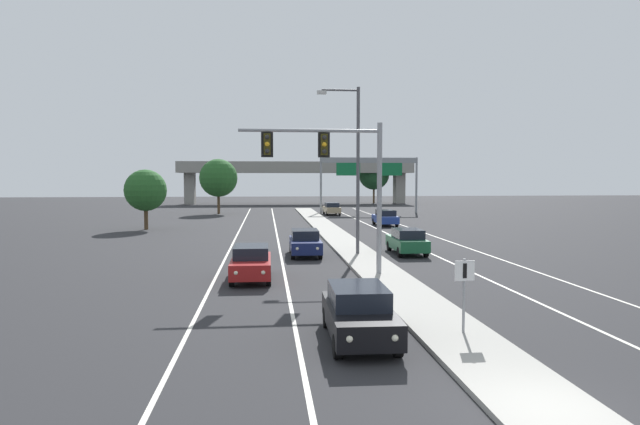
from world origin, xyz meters
TOP-DOWN VIEW (x-y plane):
  - ground_plane at (0.00, 0.00)m, footprint 260.00×260.00m
  - median_island at (0.00, 18.00)m, footprint 2.40×110.00m
  - lane_stripe_oncoming_center at (-4.70, 25.00)m, footprint 0.14×100.00m
  - lane_stripe_receding_center at (4.70, 25.00)m, footprint 0.14×100.00m
  - edge_stripe_left at (-8.00, 25.00)m, footprint 0.14×100.00m
  - edge_stripe_right at (8.00, 25.00)m, footprint 0.14×100.00m
  - overhead_signal_mast at (-2.29, 15.66)m, footprint 6.78×0.44m
  - median_sign_post at (0.24, 5.47)m, footprint 0.60×0.10m
  - street_lamp_median at (-0.29, 22.58)m, footprint 2.58×0.28m
  - car_oncoming_black at (-2.92, 5.47)m, footprint 1.89×4.50m
  - car_oncoming_red at (-6.29, 15.35)m, footprint 1.84×4.48m
  - car_oncoming_navy at (-3.23, 23.02)m, footprint 1.87×4.49m
  - car_receding_green at (3.14, 23.08)m, footprint 1.89×4.50m
  - car_receding_blue at (6.15, 42.98)m, footprint 1.87×4.49m
  - car_receding_tan at (2.80, 59.49)m, footprint 1.91×4.51m
  - highway_sign_gantry at (8.20, 62.35)m, footprint 13.28×0.42m
  - overpass_bridge at (0.00, 90.09)m, footprint 42.40×6.40m
  - tree_far_left_a at (-16.56, 41.31)m, footprint 3.81×3.81m
  - tree_far_left_c at (-11.82, 63.04)m, footprint 5.00×5.00m
  - tree_far_right_a at (14.46, 90.52)m, footprint 5.67×5.67m

SIDE VIEW (x-z plane):
  - ground_plane at x=0.00m, z-range 0.00..0.00m
  - lane_stripe_oncoming_center at x=-4.70m, z-range 0.00..0.01m
  - lane_stripe_receding_center at x=4.70m, z-range 0.00..0.01m
  - edge_stripe_left at x=-8.00m, z-range 0.00..0.01m
  - edge_stripe_right at x=8.00m, z-range 0.00..0.01m
  - median_island at x=0.00m, z-range 0.00..0.15m
  - car_oncoming_black at x=-2.92m, z-range 0.03..1.61m
  - car_oncoming_red at x=-6.29m, z-range 0.03..1.61m
  - car_oncoming_navy at x=-3.23m, z-range 0.03..1.61m
  - car_receding_green at x=3.14m, z-range 0.03..1.61m
  - car_receding_blue at x=6.15m, z-range 0.03..1.61m
  - car_receding_tan at x=2.80m, z-range 0.03..1.61m
  - median_sign_post at x=0.24m, z-range 0.49..2.69m
  - tree_far_left_a at x=-16.56m, z-range 0.84..6.36m
  - tree_far_left_c at x=-11.82m, z-range 1.11..8.35m
  - overhead_signal_mast at x=-2.29m, z-range 1.69..8.89m
  - tree_far_right_a at x=14.46m, z-range 1.26..9.46m
  - overpass_bridge at x=0.00m, z-range 1.96..9.61m
  - street_lamp_median at x=-0.29m, z-range 0.79..10.79m
  - highway_sign_gantry at x=8.20m, z-range 2.41..9.91m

